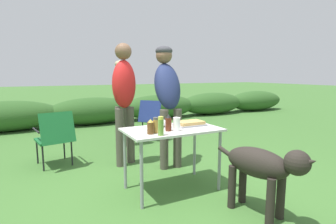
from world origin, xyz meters
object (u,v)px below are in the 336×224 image
Objects in this scene: spice_jar at (156,125)px; camp_chair_near_hedge at (55,136)px; folding_table at (172,135)px; standing_person_in_dark_puffer at (122,93)px; dog at (263,167)px; paper_cup_stack at (177,124)px; standing_person_with_beanie at (167,91)px; camp_chair_green_behind_table at (153,117)px; bbq_sauce_bottle at (168,123)px; plate_stack at (154,129)px; relish_jar at (161,126)px; mixing_bowl at (160,123)px; standing_person_in_red_jacket at (124,93)px; food_tray at (190,123)px; beer_bottle at (151,127)px.

spice_jar is 1.86m from camp_chair_near_hedge.
folding_table is at bearing -61.42° from camp_chair_near_hedge.
standing_person_in_dark_puffer is 3.07m from dog.
folding_table is 7.24× the size of paper_cup_stack.
standing_person_with_beanie reaches higher than camp_chair_green_behind_table.
standing_person_with_beanie reaches higher than folding_table.
folding_table is 1.89m from camp_chair_near_hedge.
paper_cup_stack is 0.09m from bbq_sauce_bottle.
camp_chair_green_behind_table is at bearing -107.60° from dog.
spice_jar is 2.22m from standing_person_in_dark_puffer.
plate_stack is at bearing 72.06° from spice_jar.
standing_person_in_dark_puffer is 1.59× the size of dog.
relish_jar reaches higher than camp_chair_near_hedge.
mixing_bowl reaches higher than dog.
folding_table is 0.21m from bbq_sauce_bottle.
camp_chair_near_hedge reaches higher than dog.
camp_chair_near_hedge is at bearing -109.75° from camp_chair_green_behind_table.
bbq_sauce_bottle is at bearing -95.16° from standing_person_in_dark_puffer.
standing_person_in_red_jacket is (0.04, 1.21, 0.27)m from spice_jar.
dog is (0.45, -2.99, -0.53)m from standing_person_in_dark_puffer.
food_tray is 2.40× the size of paper_cup_stack.
camp_chair_green_behind_table is at bearing 65.71° from beer_bottle.
bbq_sauce_bottle is at bearing 152.52° from paper_cup_stack.
beer_bottle reaches higher than camp_chair_near_hedge.
beer_bottle is (-0.32, -0.01, 0.00)m from paper_cup_stack.
mixing_bowl is 1.72m from camp_chair_near_hedge.
dog is at bearing -46.64° from spice_jar.
bbq_sauce_bottle reaches higher than plate_stack.
bbq_sauce_bottle is 1.22m from standing_person_in_red_jacket.
bbq_sauce_bottle is 1.07m from dog.
relish_jar reaches higher than plate_stack.
beer_bottle is 0.19× the size of camp_chair_green_behind_table.
bbq_sauce_bottle is 2.18m from standing_person_in_dark_puffer.
standing_person_in_red_jacket is (0.11, 1.23, 0.28)m from beer_bottle.
standing_person_with_beanie is at bearing -57.00° from standing_person_in_red_jacket.
mixing_bowl is at bearing -65.04° from camp_chair_green_behind_table.
mixing_bowl is at bearing 159.60° from food_tray.
mixing_bowl is 0.48m from relish_jar.
dog is 1.22× the size of camp_chair_near_hedge.
relish_jar is 1.18× the size of spice_jar.
camp_chair_green_behind_table is (1.11, 2.46, -0.35)m from beer_bottle.
relish_jar is (-0.25, -0.12, 0.02)m from paper_cup_stack.
spice_jar is 0.20× the size of camp_chair_green_behind_table.
camp_chair_green_behind_table is at bearing 66.61° from plate_stack.
plate_stack is 1.05× the size of relish_jar.
relish_jar is at bearing -65.56° from camp_chair_green_behind_table.
standing_person_in_dark_puffer is at bearing 82.51° from relish_jar.
spice_jar is (-0.26, -0.11, 0.16)m from folding_table.
dog is at bearing -61.48° from folding_table.
standing_person_in_dark_puffer is at bearing -93.95° from dog.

